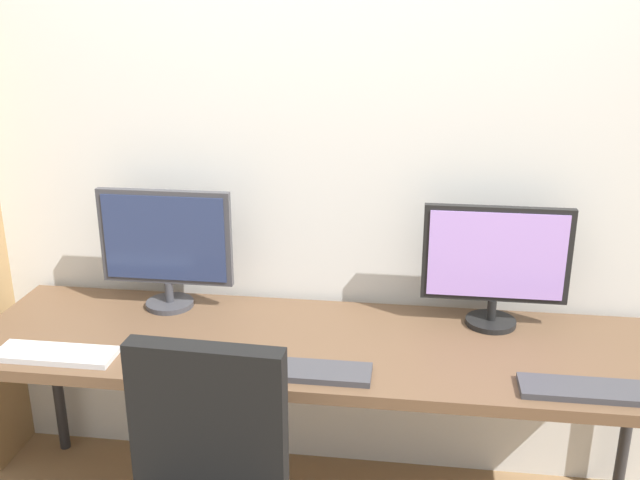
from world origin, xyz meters
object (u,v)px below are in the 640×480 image
(keyboard_left, at_px, (56,354))
(keyboard_right, at_px, (585,390))
(desk, at_px, (318,353))
(keyboard_center, at_px, (308,371))
(monitor_right, at_px, (496,262))
(monitor_left, at_px, (166,244))

(keyboard_left, bearing_deg, keyboard_right, 0.00)
(desk, distance_m, keyboard_right, 0.87)
(keyboard_center, distance_m, keyboard_right, 0.84)
(monitor_right, xyz_separation_m, keyboard_center, (-0.60, -0.44, -0.23))
(desk, bearing_deg, keyboard_center, -90.00)
(monitor_left, distance_m, keyboard_right, 1.53)
(desk, bearing_deg, keyboard_right, -15.31)
(monitor_right, distance_m, keyboard_left, 1.52)
(keyboard_left, relative_size, keyboard_center, 0.99)
(monitor_right, bearing_deg, keyboard_left, -162.93)
(keyboard_center, relative_size, keyboard_right, 1.02)
(monitor_right, bearing_deg, desk, -160.51)
(keyboard_left, distance_m, keyboard_center, 0.84)
(desk, height_order, monitor_left, monitor_left)
(keyboard_right, bearing_deg, desk, 164.69)
(desk, height_order, monitor_right, monitor_right)
(keyboard_center, bearing_deg, monitor_right, 36.40)
(keyboard_center, bearing_deg, monitor_left, 143.60)
(monitor_left, distance_m, keyboard_left, 0.56)
(monitor_right, bearing_deg, keyboard_center, -143.60)
(monitor_left, height_order, keyboard_left, monitor_left)
(keyboard_center, xyz_separation_m, keyboard_right, (0.84, 0.00, 0.00))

